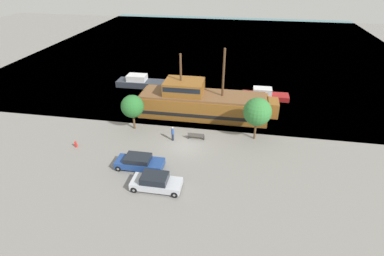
# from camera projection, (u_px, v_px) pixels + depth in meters

# --- Properties ---
(ground_plane) EXTENTS (160.00, 160.00, 0.00)m
(ground_plane) POSITION_uv_depth(u_px,v_px,m) (185.00, 146.00, 33.60)
(ground_plane) COLOR gray
(water_surface) EXTENTS (80.00, 80.00, 0.00)m
(water_surface) POSITION_uv_depth(u_px,v_px,m) (220.00, 46.00, 71.24)
(water_surface) COLOR teal
(water_surface) RESTS_ON ground
(pirate_ship) EXTENTS (17.92, 4.82, 9.07)m
(pirate_ship) POSITION_uv_depth(u_px,v_px,m) (202.00, 103.00, 39.33)
(pirate_ship) COLOR brown
(pirate_ship) RESTS_ON water_surface
(moored_boat_dockside) EXTENTS (6.77, 2.14, 1.63)m
(moored_boat_dockside) POSITION_uv_depth(u_px,v_px,m) (265.00, 95.00, 44.58)
(moored_boat_dockside) COLOR maroon
(moored_boat_dockside) RESTS_ON water_surface
(moored_boat_outer) EXTENTS (7.65, 2.56, 1.90)m
(moored_boat_outer) POSITION_uv_depth(u_px,v_px,m) (140.00, 82.00, 48.80)
(moored_boat_outer) COLOR #2D333D
(moored_boat_outer) RESTS_ON water_surface
(parked_car_curb_front) EXTENTS (4.57, 1.98, 1.49)m
(parked_car_curb_front) POSITION_uv_depth(u_px,v_px,m) (156.00, 182.00, 27.03)
(parked_car_curb_front) COLOR #B7BCC6
(parked_car_curb_front) RESTS_ON ground_plane
(parked_car_curb_mid) EXTENTS (4.76, 1.95, 1.39)m
(parked_car_curb_mid) POSITION_uv_depth(u_px,v_px,m) (139.00, 162.00, 29.71)
(parked_car_curb_mid) COLOR navy
(parked_car_curb_mid) RESTS_ON ground_plane
(fire_hydrant) EXTENTS (0.42, 0.25, 0.76)m
(fire_hydrant) POSITION_uv_depth(u_px,v_px,m) (76.00, 144.00, 33.14)
(fire_hydrant) COLOR red
(fire_hydrant) RESTS_ON ground_plane
(bench_promenade_east) EXTENTS (1.92, 0.45, 0.85)m
(bench_promenade_east) POSITION_uv_depth(u_px,v_px,m) (196.00, 136.00, 34.59)
(bench_promenade_east) COLOR #4C4742
(bench_promenade_east) RESTS_ON ground_plane
(pedestrian_walking_near) EXTENTS (0.32, 0.32, 1.76)m
(pedestrian_walking_near) POSITION_uv_depth(u_px,v_px,m) (173.00, 134.00, 34.14)
(pedestrian_walking_near) COLOR #232838
(pedestrian_walking_near) RESTS_ON ground_plane
(tree_row_east) EXTENTS (2.73, 2.73, 4.39)m
(tree_row_east) POSITION_uv_depth(u_px,v_px,m) (132.00, 106.00, 35.49)
(tree_row_east) COLOR brown
(tree_row_east) RESTS_ON ground_plane
(tree_row_mideast) EXTENTS (3.17, 3.17, 5.07)m
(tree_row_mideast) POSITION_uv_depth(u_px,v_px,m) (257.00, 112.00, 33.20)
(tree_row_mideast) COLOR brown
(tree_row_mideast) RESTS_ON ground_plane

